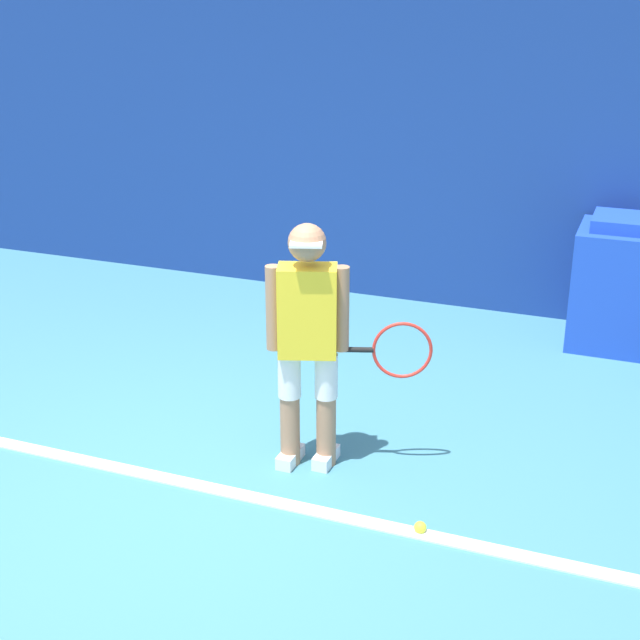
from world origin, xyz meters
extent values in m
plane|color=teal|center=(0.00, 0.00, 0.00)|extent=(24.00, 24.00, 0.00)
cube|color=navy|center=(0.00, 3.90, 1.44)|extent=(24.00, 0.10, 2.87)
cube|color=white|center=(0.00, 0.25, 0.01)|extent=(21.60, 0.10, 0.01)
cylinder|color=#A37556|center=(0.37, 0.70, 0.23)|extent=(0.12, 0.12, 0.45)
cylinder|color=white|center=(0.37, 0.70, 0.59)|extent=(0.14, 0.14, 0.28)
cube|color=white|center=(0.37, 0.70, 0.04)|extent=(0.10, 0.24, 0.08)
cylinder|color=#A37556|center=(0.58, 0.77, 0.23)|extent=(0.12, 0.12, 0.45)
cylinder|color=white|center=(0.58, 0.77, 0.59)|extent=(0.14, 0.14, 0.28)
cube|color=white|center=(0.58, 0.77, 0.04)|extent=(0.10, 0.24, 0.08)
cube|color=yellow|center=(0.48, 0.74, 1.00)|extent=(0.39, 0.30, 0.54)
sphere|color=#A37556|center=(0.48, 0.74, 1.41)|extent=(0.22, 0.22, 0.22)
cube|color=white|center=(0.51, 0.64, 1.43)|extent=(0.21, 0.17, 0.02)
cylinder|color=#A37556|center=(0.29, 0.67, 1.02)|extent=(0.09, 0.09, 0.51)
cylinder|color=#A37556|center=(0.66, 0.80, 1.02)|extent=(0.09, 0.09, 0.51)
cylinder|color=black|center=(0.75, 0.83, 0.76)|extent=(0.19, 0.09, 0.03)
torus|color=red|center=(1.00, 0.92, 0.76)|extent=(0.34, 0.14, 0.36)
sphere|color=#D1E533|center=(1.32, 0.27, 0.03)|extent=(0.07, 0.07, 0.07)
cube|color=blue|center=(2.03, 3.44, 0.48)|extent=(0.61, 0.71, 0.97)
cube|color=blue|center=(2.03, 3.44, 1.02)|extent=(0.43, 0.50, 0.10)
camera|label=1|loc=(2.30, -3.73, 2.80)|focal=50.00mm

